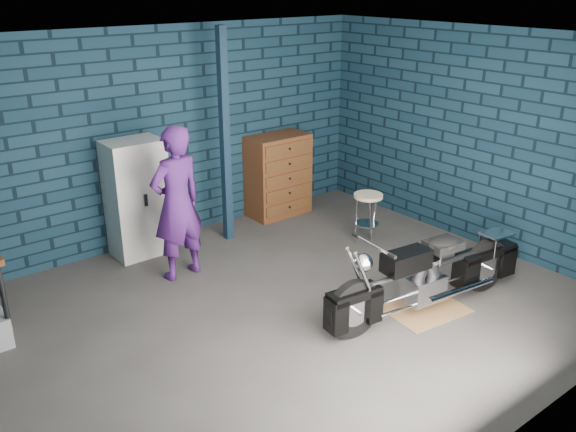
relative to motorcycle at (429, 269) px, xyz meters
name	(u,v)px	position (x,y,z in m)	size (l,w,h in m)	color
ground	(288,310)	(-1.13, 0.89, -0.46)	(6.00, 6.00, 0.00)	#494644
room_walls	(253,120)	(-1.13, 1.44, 1.44)	(6.02, 5.01, 2.71)	#102737
support_post	(225,138)	(-0.58, 2.84, 0.89)	(0.10, 0.10, 2.70)	#112335
drip_mat	(425,309)	(0.00, 0.00, -0.46)	(0.81, 0.61, 0.01)	brown
motorcycle	(429,269)	(0.00, 0.00, 0.00)	(2.11, 0.57, 0.93)	black
person	(177,204)	(-1.59, 2.27, 0.42)	(0.65, 0.42, 1.77)	#4B1C6C
locker	(137,199)	(-1.68, 3.12, 0.26)	(0.67, 0.48, 1.44)	silver
tool_chest	(279,176)	(0.48, 3.12, 0.12)	(0.87, 0.49, 1.17)	brown
shop_stool	(367,219)	(0.73, 1.59, -0.13)	(0.37, 0.37, 0.67)	#C7B796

